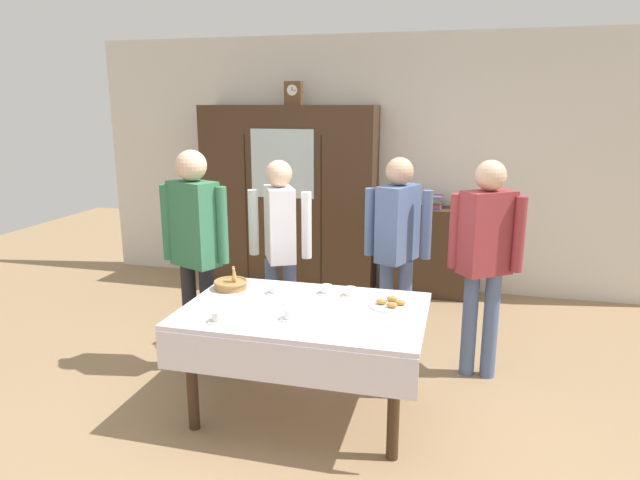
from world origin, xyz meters
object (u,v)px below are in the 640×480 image
at_px(tea_cup_center, 327,290).
at_px(mantel_clock, 294,93).
at_px(tea_cup_near_left, 275,290).
at_px(wall_cabinet, 289,198).
at_px(bread_basket, 231,284).
at_px(dining_table, 303,325).
at_px(spoon_far_left, 280,304).
at_px(person_behind_table_left, 485,249).
at_px(spoon_center, 385,327).
at_px(tea_cup_mid_left, 351,292).
at_px(bookshelf_low, 432,252).
at_px(person_near_right_end, 195,239).
at_px(tea_cup_mid_right, 218,317).
at_px(book_stack, 434,202).
at_px(person_by_cabinet, 397,238).
at_px(pastry_plate, 391,304).
at_px(person_behind_table_right, 280,238).
at_px(tea_cup_back_edge, 290,315).

bearing_deg(tea_cup_center, mantel_clock, 112.00).
bearing_deg(tea_cup_near_left, mantel_clock, 103.68).
bearing_deg(wall_cabinet, bread_basket, -82.68).
bearing_deg(dining_table, wall_cabinet, 109.17).
distance_m(mantel_clock, spoon_far_left, 2.95).
height_order(wall_cabinet, person_behind_table_left, wall_cabinet).
bearing_deg(spoon_center, bread_basket, 159.53).
bearing_deg(bread_basket, dining_table, -24.47).
bearing_deg(tea_cup_mid_left, bookshelf_low, 79.83).
height_order(spoon_far_left, person_behind_table_left, person_behind_table_left).
distance_m(dining_table, tea_cup_near_left, 0.39).
xyz_separation_m(tea_cup_center, tea_cup_mid_left, (0.17, -0.01, -0.00)).
distance_m(tea_cup_center, person_near_right_end, 1.06).
height_order(mantel_clock, person_behind_table_left, mantel_clock).
height_order(tea_cup_center, tea_cup_mid_right, same).
relative_size(book_stack, person_by_cabinet, 0.14).
bearing_deg(pastry_plate, bookshelf_low, 87.03).
relative_size(mantel_clock, tea_cup_center, 1.85).
distance_m(tea_cup_mid_right, spoon_far_left, 0.46).
bearing_deg(spoon_far_left, dining_table, -19.62).
xyz_separation_m(bookshelf_low, spoon_far_left, (-0.82, -2.58, 0.27)).
relative_size(tea_cup_mid_right, person_behind_table_right, 0.08).
bearing_deg(mantel_clock, wall_cabinet, 179.40).
height_order(tea_cup_center, person_behind_table_left, person_behind_table_left).
xyz_separation_m(dining_table, person_behind_table_right, (-0.45, 0.92, 0.32)).
relative_size(tea_cup_near_left, tea_cup_mid_left, 1.00).
xyz_separation_m(spoon_center, spoon_far_left, (-0.71, 0.21, 0.00)).
distance_m(bookshelf_low, person_by_cabinet, 1.65).
xyz_separation_m(tea_cup_back_edge, spoon_far_left, (-0.14, 0.23, -0.02)).
relative_size(mantel_clock, tea_cup_back_edge, 1.85).
bearing_deg(tea_cup_near_left, person_behind_table_right, 105.44).
height_order(book_stack, tea_cup_back_edge, book_stack).
bearing_deg(person_behind_table_right, wall_cabinet, 104.98).
distance_m(tea_cup_near_left, tea_cup_mid_left, 0.51).
xyz_separation_m(bread_basket, person_behind_table_left, (1.71, 0.59, 0.22)).
relative_size(tea_cup_near_left, spoon_far_left, 1.09).
bearing_deg(pastry_plate, wall_cabinet, 120.94).
height_order(tea_cup_back_edge, tea_cup_near_left, same).
xyz_separation_m(wall_cabinet, tea_cup_center, (0.97, -2.25, -0.23)).
bearing_deg(mantel_clock, spoon_center, -63.27).
height_order(book_stack, person_near_right_end, person_near_right_end).
distance_m(tea_cup_mid_right, person_behind_table_left, 1.95).
height_order(tea_cup_mid_left, spoon_far_left, tea_cup_mid_left).
distance_m(dining_table, tea_cup_center, 0.37).
xyz_separation_m(spoon_center, person_behind_table_right, (-1.00, 1.07, 0.22)).
bearing_deg(dining_table, person_behind_table_right, 116.25).
bearing_deg(pastry_plate, tea_cup_near_left, 176.45).
distance_m(book_stack, tea_cup_mid_left, 2.36).
bearing_deg(tea_cup_mid_right, tea_cup_back_edge, 19.66).
xyz_separation_m(tea_cup_center, person_near_right_end, (-1.02, 0.12, 0.26)).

